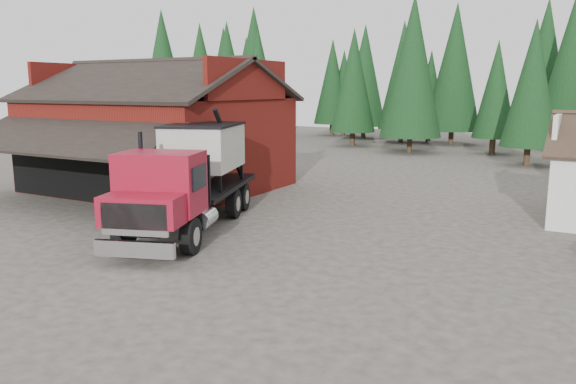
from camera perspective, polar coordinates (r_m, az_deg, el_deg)
The scene contains 7 objects.
ground at distance 18.40m, azimuth -7.90°, elevation -7.23°, with size 120.00×120.00×0.00m, color #423C34.
red_barn at distance 32.33m, azimuth -13.03°, elevation 5.13°, with size 12.80×13.63×7.18m.
conifer_backdrop at distance 57.19m, azimuth 18.43°, elevation 4.39°, with size 76.00×16.00×16.00m, color black, non-canonical shape.
near_pine_a at distance 53.15m, azimuth -8.83°, elevation 11.28°, with size 4.40×4.40×11.40m.
near_pine_b at distance 44.16m, azimuth 23.58°, elevation 10.06°, with size 3.96×3.96×10.40m.
near_pine_d at distance 50.14m, azimuth 12.54°, elevation 12.35°, with size 5.28×5.28×13.40m.
feed_truck at distance 22.64m, azimuth -9.91°, elevation 1.82°, with size 6.14×10.83×4.74m.
Camera 1 is at (10.68, -13.91, 5.58)m, focal length 35.00 mm.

